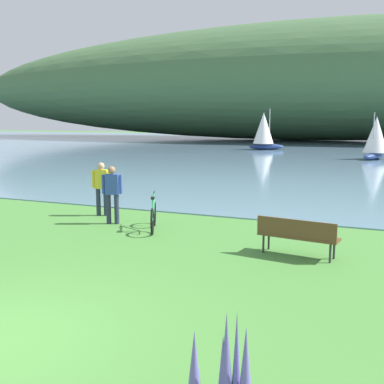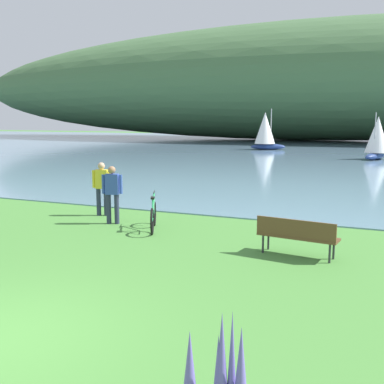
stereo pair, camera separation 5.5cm
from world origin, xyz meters
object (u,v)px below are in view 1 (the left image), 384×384
sailboat_toward_hillside (376,137)px  person_on_the_grass (112,191)px  park_bench_near_camera (297,234)px  person_at_shoreline (102,185)px  bicycle_leaning_near_bench (153,216)px  sailboat_nearest_to_shore (264,130)px

sailboat_toward_hillside → person_on_the_grass: bearing=-103.8°
park_bench_near_camera → person_at_shoreline: bearing=161.7°
bicycle_leaning_near_bench → person_at_shoreline: (-2.43, 1.13, 0.58)m
bicycle_leaning_near_bench → sailboat_nearest_to_shore: 35.43m
bicycle_leaning_near_bench → person_on_the_grass: bearing=170.7°
sailboat_nearest_to_shore → person_at_shoreline: bearing=-84.6°
person_on_the_grass → sailboat_nearest_to_shore: (-4.13, 34.71, 0.98)m
park_bench_near_camera → bicycle_leaning_near_bench: bicycle_leaning_near_bench is taller
park_bench_near_camera → sailboat_nearest_to_shore: 37.32m
park_bench_near_camera → person_on_the_grass: (-5.63, 1.28, 0.46)m
sailboat_toward_hillside → sailboat_nearest_to_shore: bearing=142.7°
bicycle_leaning_near_bench → sailboat_nearest_to_shore: bearing=99.1°
person_at_shoreline → sailboat_nearest_to_shore: sailboat_nearest_to_shore is taller
person_at_shoreline → sailboat_toward_hillside: size_ratio=0.48×
bicycle_leaning_near_bench → person_at_shoreline: bearing=155.0°
person_at_shoreline → person_on_the_grass: (0.95, -0.89, 0.00)m
park_bench_near_camera → sailboat_toward_hillside: (0.91, 27.87, 1.19)m
bicycle_leaning_near_bench → person_on_the_grass: 1.60m
bicycle_leaning_near_bench → person_at_shoreline: size_ratio=0.96×
sailboat_toward_hillside → park_bench_near_camera: bearing=-91.9°
bicycle_leaning_near_bench → person_on_the_grass: person_on_the_grass is taller
bicycle_leaning_near_bench → sailboat_toward_hillside: 27.33m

